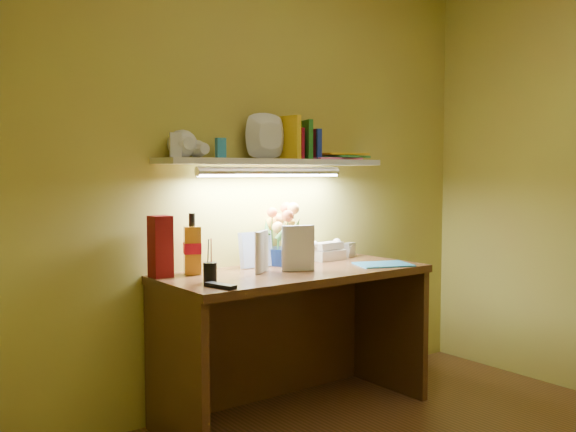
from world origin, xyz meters
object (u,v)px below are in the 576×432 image
object	(u,v)px
telephone	(326,250)
flower_bouquet	(282,235)
desk_clock	(349,250)
whisky_bottle	(192,244)
desk	(295,342)

from	to	relation	value
telephone	flower_bouquet	bearing A→B (deg)	175.69
desk_clock	whisky_bottle	distance (m)	1.04
telephone	whisky_bottle	distance (m)	0.85
desk	telephone	distance (m)	0.60
flower_bouquet	whisky_bottle	bearing A→B (deg)	179.78
flower_bouquet	desk	bearing A→B (deg)	-107.61
desk	whisky_bottle	size ratio (longest dim) A/B	4.69
desk	desk_clock	xyz separation A→B (m)	(0.55, 0.20, 0.42)
flower_bouquet	whisky_bottle	world-z (taller)	flower_bouquet
flower_bouquet	whisky_bottle	xyz separation A→B (m)	(-0.54, 0.00, -0.01)
flower_bouquet	telephone	xyz separation A→B (m)	(0.31, 0.00, -0.10)
desk_clock	telephone	bearing A→B (deg)	162.72
telephone	desk_clock	world-z (taller)	telephone
flower_bouquet	desk_clock	size ratio (longest dim) A/B	3.73
desk	whisky_bottle	world-z (taller)	whisky_bottle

